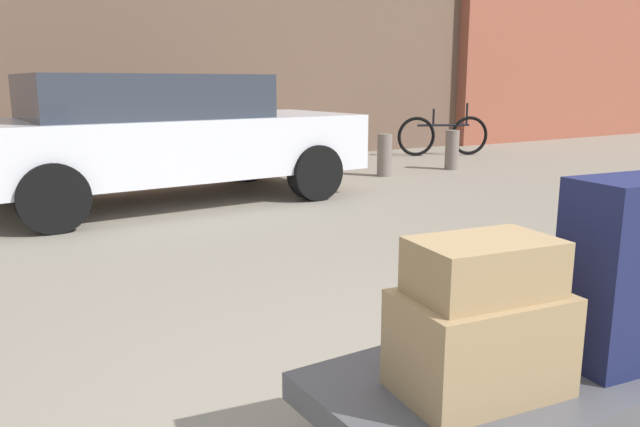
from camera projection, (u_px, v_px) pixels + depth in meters
luggage_cart at (499, 388)px, 2.19m from camera, size 1.33×0.79×0.34m
duffel_bag_tan_rear_left at (480, 343)px, 2.00m from camera, size 0.58×0.42×0.33m
suitcase_navy_front_left at (625, 273)px, 2.18m from camera, size 0.44×0.32×0.67m
duffel_bag_tan_topmost_pile at (484, 267)px, 1.95m from camera, size 0.49×0.35×0.18m
parked_car at (163, 135)px, 6.88m from camera, size 4.36×2.04×1.42m
bicycle_leaning at (443, 135)px, 11.46m from camera, size 1.66×0.71×0.96m
bollard_kerb_near at (312, 161)px, 8.28m from camera, size 0.21×0.21×0.61m
bollard_kerb_mid at (384, 155)px, 8.92m from camera, size 0.21×0.21×0.61m
bollard_kerb_far at (452, 150)px, 9.61m from camera, size 0.21×0.21×0.61m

